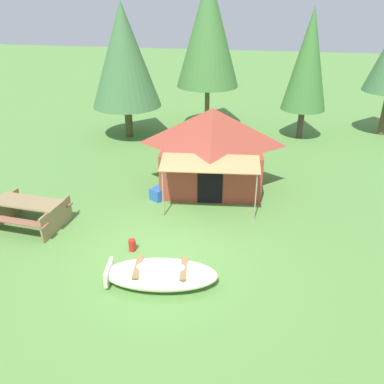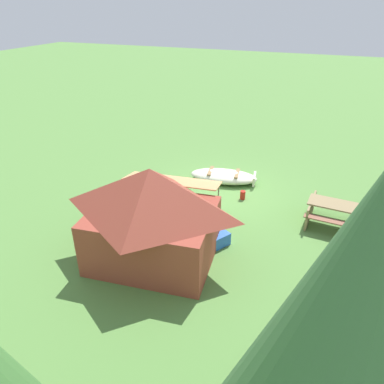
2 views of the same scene
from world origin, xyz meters
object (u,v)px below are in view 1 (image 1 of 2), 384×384
object	(u,v)px
pine_tree_far_center	(124,56)
pine_tree_side	(208,31)
picnic_table	(29,210)
canvas_cabin_tent	(212,147)
fuel_can	(132,245)
beached_rowboat	(160,274)
pine_tree_back_right	(308,60)
cooler_box	(160,193)

from	to	relation	value
pine_tree_far_center	pine_tree_side	xyz separation A→B (m)	(3.20, 2.05, 0.85)
pine_tree_side	pine_tree_far_center	bearing A→B (deg)	-147.38
picnic_table	canvas_cabin_tent	bearing A→B (deg)	37.40
fuel_can	pine_tree_far_center	bearing A→B (deg)	109.51
beached_rowboat	pine_tree_far_center	distance (m)	10.90
pine_tree_back_right	pine_tree_far_center	bearing A→B (deg)	-170.11
beached_rowboat	cooler_box	xyz separation A→B (m)	(-1.09, 3.94, -0.05)
pine_tree_back_right	fuel_can	bearing A→B (deg)	-114.62
pine_tree_far_center	pine_tree_side	size ratio (longest dim) A/B	0.83
picnic_table	fuel_can	world-z (taller)	picnic_table
canvas_cabin_tent	cooler_box	xyz separation A→B (m)	(-1.45, -1.20, -1.19)
cooler_box	pine_tree_back_right	distance (m)	8.89
fuel_can	pine_tree_side	bearing A→B (deg)	88.99
picnic_table	fuel_can	bearing A→B (deg)	-10.82
pine_tree_far_center	beached_rowboat	bearing A→B (deg)	-67.14
picnic_table	cooler_box	xyz separation A→B (m)	(3.09, 2.27, -0.30)
cooler_box	pine_tree_side	distance (m)	8.74
pine_tree_back_right	pine_tree_far_center	xyz separation A→B (m)	(-7.52, -1.31, 0.15)
fuel_can	pine_tree_side	size ratio (longest dim) A/B	0.05
canvas_cabin_tent	fuel_can	distance (m)	4.47
pine_tree_back_right	beached_rowboat	bearing A→B (deg)	-107.71
picnic_table	fuel_can	distance (m)	3.23
fuel_can	pine_tree_far_center	size ratio (longest dim) A/B	0.06
canvas_cabin_tent	fuel_can	xyz separation A→B (m)	(-1.38, -4.08, -1.22)
beached_rowboat	pine_tree_side	size ratio (longest dim) A/B	0.40
canvas_cabin_tent	pine_tree_side	size ratio (longest dim) A/B	0.57
beached_rowboat	cooler_box	world-z (taller)	beached_rowboat
pine_tree_far_center	canvas_cabin_tent	bearing A→B (deg)	-45.25
picnic_table	fuel_can	size ratio (longest dim) A/B	6.42
beached_rowboat	pine_tree_side	xyz separation A→B (m)	(-0.84, 11.63, 4.10)
cooler_box	picnic_table	bearing A→B (deg)	-143.72
cooler_box	pine_tree_far_center	size ratio (longest dim) A/B	0.10
beached_rowboat	picnic_table	world-z (taller)	picnic_table
pine_tree_back_right	pine_tree_side	bearing A→B (deg)	170.29
beached_rowboat	cooler_box	size ratio (longest dim) A/B	4.75
picnic_table	pine_tree_far_center	distance (m)	8.46
picnic_table	pine_tree_back_right	xyz separation A→B (m)	(7.66, 9.22, 2.86)
cooler_box	pine_tree_side	xyz separation A→B (m)	(0.25, 7.69, 4.15)
cooler_box	pine_tree_back_right	xyz separation A→B (m)	(4.57, 6.95, 3.15)
canvas_cabin_tent	pine_tree_back_right	distance (m)	6.83
pine_tree_far_center	pine_tree_side	distance (m)	3.89
picnic_table	pine_tree_side	bearing A→B (deg)	71.44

